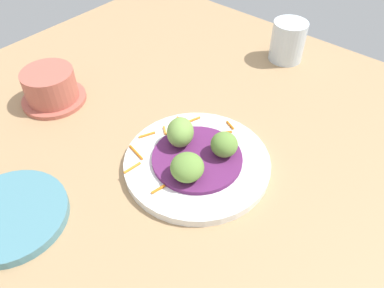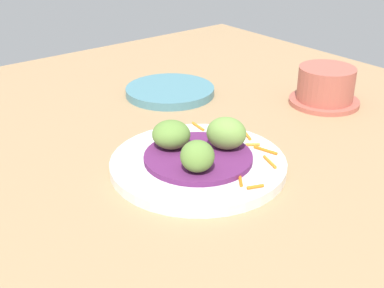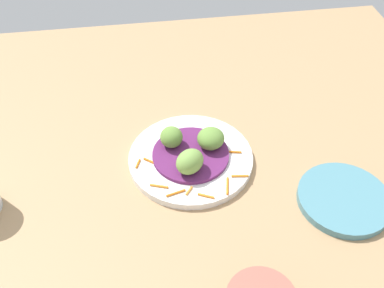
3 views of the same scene
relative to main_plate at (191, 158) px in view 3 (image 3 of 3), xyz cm
name	(u,v)px [view 3 (image 3 of 3)]	position (x,y,z in cm)	size (l,w,h in cm)	color
table_surface	(220,171)	(2.35, 5.23, -1.71)	(110.00, 110.00, 2.00)	tan
main_plate	(191,158)	(0.00, 0.00, 0.00)	(23.17, 23.17, 1.41)	white
cabbage_bed	(191,154)	(0.00, 0.00, 1.07)	(14.27, 14.27, 0.72)	#60235B
carrot_garnish	(193,179)	(5.98, -0.43, 0.91)	(11.35, 19.94, 0.40)	orange
guac_scoop_left	(190,162)	(4.14, -0.77, 3.61)	(5.33, 4.31, 4.36)	#759E47
guac_scoop_center	(211,138)	(-1.40, 3.97, 3.30)	(4.99, 5.15, 3.74)	olive
guac_scoop_right	(171,137)	(-2.74, -3.20, 3.40)	(4.24, 4.21, 3.95)	olive
side_plate_small	(344,199)	(13.47, 24.62, 0.00)	(15.88, 15.88, 1.42)	teal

